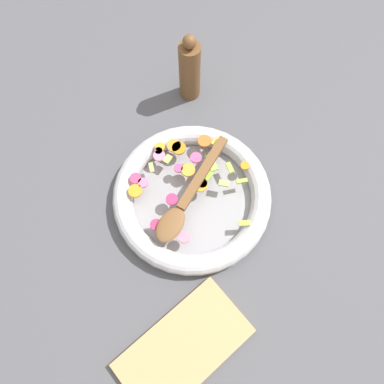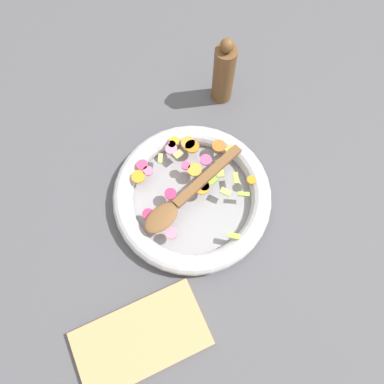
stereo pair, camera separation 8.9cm
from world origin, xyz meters
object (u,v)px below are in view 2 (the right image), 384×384
object	(u,v)px
cutting_board	(141,339)
skillet	(192,196)
wooden_spoon	(184,197)
pepper_mill	(224,73)

from	to	relation	value
cutting_board	skillet	bearing A→B (deg)	46.67
cutting_board	wooden_spoon	bearing A→B (deg)	48.70
wooden_spoon	pepper_mill	xyz separation A→B (m)	(0.23, 0.26, 0.03)
skillet	wooden_spoon	xyz separation A→B (m)	(-0.02, -0.01, 0.04)
wooden_spoon	pepper_mill	distance (m)	0.35
pepper_mill	cutting_board	distance (m)	0.67
pepper_mill	cutting_board	world-z (taller)	pepper_mill
wooden_spoon	cutting_board	bearing A→B (deg)	-131.30
skillet	pepper_mill	bearing A→B (deg)	50.70
skillet	cutting_board	size ratio (longest dim) A/B	1.37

